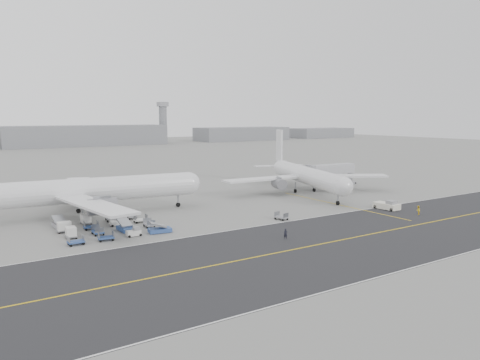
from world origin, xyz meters
TOP-DOWN VIEW (x-y plane):
  - ground at (0.00, 0.00)m, footprint 700.00×700.00m
  - taxiway at (5.02, -17.98)m, footprint 220.00×59.00m
  - horizon_buildings at (30.00, 260.00)m, footprint 520.00×28.00m
  - control_tower at (100.00, 265.00)m, footprint 7.00×7.00m
  - airliner_a at (-23.87, 25.59)m, footprint 53.21×52.39m
  - airliner_b at (35.26, 23.16)m, footprint 45.42×46.34m
  - pushback_tug at (35.18, -4.77)m, footprint 3.04×7.49m
  - jet_bridge at (50.22, 28.60)m, footprint 17.49×4.22m
  - gse_cluster at (-23.08, 10.44)m, footprint 23.03×22.26m
  - stray_dolly at (8.82, -0.18)m, footprint 2.08×2.86m
  - ground_crew_a at (0.20, -12.37)m, footprint 0.78×0.66m
  - ground_crew_b at (35.90, -12.23)m, footprint 1.18×1.07m

SIDE VIEW (x-z plane):
  - ground at x=0.00m, z-range 0.00..0.00m
  - horizon_buildings at x=30.00m, z-range -14.00..14.00m
  - gse_cluster at x=-23.08m, z-range -1.00..1.00m
  - stray_dolly at x=8.82m, z-range -0.80..0.80m
  - taxiway at x=5.02m, z-range -0.01..0.03m
  - pushback_tug at x=35.18m, z-range -0.19..1.94m
  - ground_crew_a at x=0.20m, z-range 0.00..1.80m
  - ground_crew_b at x=35.90m, z-range 0.00..1.96m
  - jet_bridge at x=50.22m, z-range 1.29..7.86m
  - airliner_b at x=35.26m, z-range -3.48..13.01m
  - airliner_a at x=-23.87m, z-range -3.89..14.48m
  - control_tower at x=100.00m, z-range 0.63..31.88m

